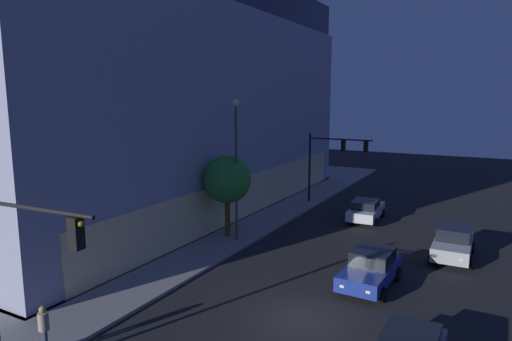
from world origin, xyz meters
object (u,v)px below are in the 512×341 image
street_lamp_sidewalk (236,154)px  traffic_light_near_corner (20,260)px  traffic_light_far_corner (333,154)px  pedestrian_waiting (44,325)px  car_white (366,210)px  modern_building (112,96)px  car_silver (453,242)px  car_blue (371,268)px  sidewalk_tree (227,180)px

street_lamp_sidewalk → traffic_light_near_corner: bearing=-172.6°
traffic_light_far_corner → pedestrian_waiting: (-26.42, 1.44, -3.20)m
traffic_light_near_corner → pedestrian_waiting: 3.78m
pedestrian_waiting → car_white: size_ratio=0.36×
modern_building → street_lamp_sidewalk: (-5.50, -15.97, -3.56)m
modern_building → traffic_light_near_corner: size_ratio=5.90×
traffic_light_far_corner → street_lamp_sidewalk: bearing=170.2°
car_silver → car_white: car_silver is taller
traffic_light_far_corner → car_blue: (-14.87, -7.07, -3.53)m
pedestrian_waiting → car_silver: size_ratio=0.38×
car_blue → car_white: 12.16m
sidewalk_tree → street_lamp_sidewalk: bearing=-114.1°
modern_building → car_white: 23.65m
modern_building → pedestrian_waiting: size_ratio=21.06×
traffic_light_near_corner → car_silver: traffic_light_near_corner is taller
modern_building → car_blue: (-8.15, -25.14, -8.31)m
traffic_light_far_corner → car_blue: size_ratio=1.29×
traffic_light_near_corner → car_silver: size_ratio=1.37×
street_lamp_sidewalk → car_blue: (-2.65, -9.17, -4.75)m
car_silver → traffic_light_near_corner: bearing=151.8°
traffic_light_near_corner → car_white: (24.79, -3.80, -3.58)m
sidewalk_tree → traffic_light_near_corner: bearing=-169.6°
sidewalk_tree → car_blue: size_ratio=1.15×
car_silver → car_white: size_ratio=0.95×
sidewalk_tree → traffic_light_far_corner: bearing=-14.4°
traffic_light_near_corner → traffic_light_far_corner: (27.96, -0.05, 0.05)m
modern_building → car_white: modern_building is taller
pedestrian_waiting → car_blue: pedestrian_waiting is taller
traffic_light_far_corner → car_blue: traffic_light_far_corner is taller
pedestrian_waiting → traffic_light_far_corner: bearing=-3.1°
street_lamp_sidewalk → pedestrian_waiting: 14.89m
pedestrian_waiting → car_blue: bearing=-36.4°
car_silver → car_white: 8.55m
modern_building → sidewalk_tree: bearing=-108.7°
pedestrian_waiting → car_blue: 14.35m
modern_building → car_white: (3.55, -21.82, -8.40)m
traffic_light_near_corner → pedestrian_waiting: size_ratio=3.57×
traffic_light_far_corner → street_lamp_sidewalk: (-12.22, 2.10, 1.22)m
car_blue → car_silver: size_ratio=1.00×
traffic_light_near_corner → traffic_light_far_corner: bearing=-0.1°
pedestrian_waiting → car_white: (23.24, -5.19, -0.42)m
car_blue → car_silver: car_silver is taller
traffic_light_far_corner → car_silver: traffic_light_far_corner is taller
traffic_light_near_corner → traffic_light_far_corner: traffic_light_near_corner is taller
traffic_light_near_corner → car_blue: size_ratio=1.37×
modern_building → traffic_light_near_corner: 28.27m
traffic_light_near_corner → street_lamp_sidewalk: street_lamp_sidewalk is taller
traffic_light_near_corner → traffic_light_far_corner: 27.96m
traffic_light_near_corner → street_lamp_sidewalk: bearing=7.4°
sidewalk_tree → pedestrian_waiting: 14.94m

